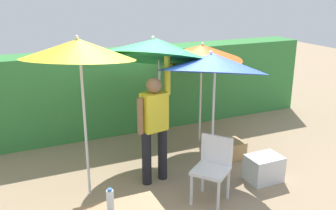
{
  "coord_description": "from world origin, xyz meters",
  "views": [
    {
      "loc": [
        -2.21,
        -4.63,
        2.83
      ],
      "look_at": [
        0.0,
        0.3,
        1.1
      ],
      "focal_mm": 40.38,
      "sensor_mm": 36.0,
      "label": 1
    }
  ],
  "objects_px": {
    "umbrella_orange": "(202,52)",
    "cooler_box": "(264,168)",
    "person_vendor": "(154,123)",
    "bottle_water": "(110,201)",
    "chair_plastic": "(213,165)",
    "umbrella_rainbow": "(156,49)",
    "umbrella_yellow": "(79,49)",
    "crate_cardboard": "(231,149)",
    "umbrella_navy": "(213,63)"
  },
  "relations": [
    {
      "from": "umbrella_orange",
      "to": "cooler_box",
      "type": "bearing_deg",
      "value": -85.68
    },
    {
      "from": "person_vendor",
      "to": "bottle_water",
      "type": "relative_size",
      "value": 7.83
    },
    {
      "from": "chair_plastic",
      "to": "cooler_box",
      "type": "relative_size",
      "value": 1.76
    },
    {
      "from": "umbrella_rainbow",
      "to": "chair_plastic",
      "type": "relative_size",
      "value": 2.71
    },
    {
      "from": "person_vendor",
      "to": "cooler_box",
      "type": "distance_m",
      "value": 1.79
    },
    {
      "from": "umbrella_yellow",
      "to": "crate_cardboard",
      "type": "bearing_deg",
      "value": 4.45
    },
    {
      "from": "umbrella_rainbow",
      "to": "chair_plastic",
      "type": "height_order",
      "value": "umbrella_rainbow"
    },
    {
      "from": "chair_plastic",
      "to": "crate_cardboard",
      "type": "relative_size",
      "value": 2.3
    },
    {
      "from": "umbrella_navy",
      "to": "cooler_box",
      "type": "bearing_deg",
      "value": -39.98
    },
    {
      "from": "umbrella_yellow",
      "to": "umbrella_navy",
      "type": "bearing_deg",
      "value": -4.66
    },
    {
      "from": "umbrella_yellow",
      "to": "chair_plastic",
      "type": "distance_m",
      "value": 2.32
    },
    {
      "from": "bottle_water",
      "to": "cooler_box",
      "type": "bearing_deg",
      "value": 21.16
    },
    {
      "from": "umbrella_rainbow",
      "to": "bottle_water",
      "type": "relative_size",
      "value": 10.07
    },
    {
      "from": "chair_plastic",
      "to": "bottle_water",
      "type": "bearing_deg",
      "value": -151.8
    },
    {
      "from": "umbrella_orange",
      "to": "chair_plastic",
      "type": "height_order",
      "value": "umbrella_orange"
    },
    {
      "from": "umbrella_rainbow",
      "to": "person_vendor",
      "type": "xyz_separation_m",
      "value": [
        -0.31,
        -0.65,
        -0.94
      ]
    },
    {
      "from": "person_vendor",
      "to": "crate_cardboard",
      "type": "distance_m",
      "value": 1.71
    },
    {
      "from": "chair_plastic",
      "to": "bottle_water",
      "type": "relative_size",
      "value": 3.71
    },
    {
      "from": "umbrella_yellow",
      "to": "cooler_box",
      "type": "relative_size",
      "value": 4.56
    },
    {
      "from": "umbrella_rainbow",
      "to": "person_vendor",
      "type": "height_order",
      "value": "umbrella_rainbow"
    },
    {
      "from": "person_vendor",
      "to": "crate_cardboard",
      "type": "height_order",
      "value": "person_vendor"
    },
    {
      "from": "umbrella_orange",
      "to": "umbrella_yellow",
      "type": "height_order",
      "value": "umbrella_yellow"
    },
    {
      "from": "umbrella_yellow",
      "to": "person_vendor",
      "type": "relative_size",
      "value": 1.22
    },
    {
      "from": "umbrella_rainbow",
      "to": "umbrella_navy",
      "type": "distance_m",
      "value": 0.96
    },
    {
      "from": "person_vendor",
      "to": "umbrella_navy",
      "type": "bearing_deg",
      "value": -8.26
    },
    {
      "from": "umbrella_navy",
      "to": "chair_plastic",
      "type": "relative_size",
      "value": 2.42
    },
    {
      "from": "umbrella_yellow",
      "to": "chair_plastic",
      "type": "relative_size",
      "value": 2.59
    },
    {
      "from": "umbrella_yellow",
      "to": "person_vendor",
      "type": "bearing_deg",
      "value": -1.52
    },
    {
      "from": "chair_plastic",
      "to": "umbrella_navy",
      "type": "bearing_deg",
      "value": 62.76
    },
    {
      "from": "person_vendor",
      "to": "chair_plastic",
      "type": "height_order",
      "value": "person_vendor"
    },
    {
      "from": "cooler_box",
      "to": "umbrella_yellow",
      "type": "bearing_deg",
      "value": 164.69
    },
    {
      "from": "crate_cardboard",
      "to": "cooler_box",
      "type": "bearing_deg",
      "value": -90.38
    },
    {
      "from": "umbrella_yellow",
      "to": "umbrella_rainbow",
      "type": "bearing_deg",
      "value": 25.57
    },
    {
      "from": "bottle_water",
      "to": "umbrella_rainbow",
      "type": "bearing_deg",
      "value": 58.27
    },
    {
      "from": "person_vendor",
      "to": "crate_cardboard",
      "type": "bearing_deg",
      "value": 8.37
    },
    {
      "from": "umbrella_rainbow",
      "to": "person_vendor",
      "type": "distance_m",
      "value": 1.19
    },
    {
      "from": "umbrella_navy",
      "to": "umbrella_yellow",
      "type": "bearing_deg",
      "value": 175.34
    },
    {
      "from": "umbrella_yellow",
      "to": "umbrella_navy",
      "type": "xyz_separation_m",
      "value": [
        1.86,
        -0.15,
        -0.3
      ]
    },
    {
      "from": "umbrella_orange",
      "to": "person_vendor",
      "type": "relative_size",
      "value": 0.99
    },
    {
      "from": "cooler_box",
      "to": "crate_cardboard",
      "type": "distance_m",
      "value": 0.88
    },
    {
      "from": "umbrella_yellow",
      "to": "bottle_water",
      "type": "height_order",
      "value": "umbrella_yellow"
    },
    {
      "from": "umbrella_yellow",
      "to": "crate_cardboard",
      "type": "height_order",
      "value": "umbrella_yellow"
    },
    {
      "from": "umbrella_navy",
      "to": "bottle_water",
      "type": "relative_size",
      "value": 8.97
    },
    {
      "from": "umbrella_orange",
      "to": "crate_cardboard",
      "type": "relative_size",
      "value": 4.81
    },
    {
      "from": "umbrella_navy",
      "to": "crate_cardboard",
      "type": "bearing_deg",
      "value": 28.45
    },
    {
      "from": "chair_plastic",
      "to": "bottle_water",
      "type": "height_order",
      "value": "bottle_water"
    },
    {
      "from": "umbrella_rainbow",
      "to": "cooler_box",
      "type": "bearing_deg",
      "value": -47.71
    },
    {
      "from": "person_vendor",
      "to": "bottle_water",
      "type": "xyz_separation_m",
      "value": [
        -1.13,
        -1.67,
        -0.04
      ]
    },
    {
      "from": "cooler_box",
      "to": "crate_cardboard",
      "type": "bearing_deg",
      "value": 89.62
    },
    {
      "from": "bottle_water",
      "to": "chair_plastic",
      "type": "bearing_deg",
      "value": 28.2
    }
  ]
}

